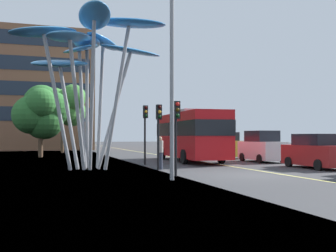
{
  "coord_description": "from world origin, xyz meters",
  "views": [
    {
      "loc": [
        -9.42,
        -17.59,
        1.82
      ],
      "look_at": [
        -1.35,
        8.34,
        2.5
      ],
      "focal_mm": 44.12,
      "sensor_mm": 36.0,
      "label": 1
    }
  ],
  "objects_px": {
    "pedestrian": "(160,153)",
    "traffic_light_kerb_near": "(176,122)",
    "car_parked_mid": "(317,152)",
    "car_parked_far": "(262,147)",
    "car_side_street": "(225,146)",
    "street_lamp": "(178,50)",
    "leaf_sculpture": "(90,47)",
    "traffic_light_island_mid": "(145,122)",
    "traffic_light_kerb_far": "(159,123)",
    "red_bus": "(190,133)"
  },
  "relations": [
    {
      "from": "street_lamp",
      "to": "pedestrian",
      "type": "relative_size",
      "value": 4.86
    },
    {
      "from": "red_bus",
      "to": "street_lamp",
      "type": "bearing_deg",
      "value": -112.65
    },
    {
      "from": "traffic_light_island_mid",
      "to": "car_side_street",
      "type": "height_order",
      "value": "traffic_light_island_mid"
    },
    {
      "from": "traffic_light_kerb_near",
      "to": "traffic_light_kerb_far",
      "type": "height_order",
      "value": "traffic_light_kerb_far"
    },
    {
      "from": "car_side_street",
      "to": "leaf_sculpture",
      "type": "bearing_deg",
      "value": -144.2
    },
    {
      "from": "leaf_sculpture",
      "to": "traffic_light_kerb_near",
      "type": "distance_m",
      "value": 7.39
    },
    {
      "from": "traffic_light_kerb_near",
      "to": "pedestrian",
      "type": "relative_size",
      "value": 1.88
    },
    {
      "from": "street_lamp",
      "to": "leaf_sculpture",
      "type": "bearing_deg",
      "value": 114.57
    },
    {
      "from": "traffic_light_kerb_near",
      "to": "car_parked_mid",
      "type": "distance_m",
      "value": 9.51
    },
    {
      "from": "car_parked_mid",
      "to": "car_parked_far",
      "type": "relative_size",
      "value": 1.09
    },
    {
      "from": "car_parked_far",
      "to": "car_parked_mid",
      "type": "bearing_deg",
      "value": -90.15
    },
    {
      "from": "leaf_sculpture",
      "to": "traffic_light_kerb_near",
      "type": "height_order",
      "value": "leaf_sculpture"
    },
    {
      "from": "traffic_light_kerb_far",
      "to": "car_parked_far",
      "type": "height_order",
      "value": "traffic_light_kerb_far"
    },
    {
      "from": "traffic_light_kerb_near",
      "to": "car_parked_far",
      "type": "height_order",
      "value": "traffic_light_kerb_near"
    },
    {
      "from": "traffic_light_kerb_near",
      "to": "traffic_light_island_mid",
      "type": "height_order",
      "value": "traffic_light_island_mid"
    },
    {
      "from": "traffic_light_kerb_far",
      "to": "car_parked_far",
      "type": "bearing_deg",
      "value": 27.55
    },
    {
      "from": "red_bus",
      "to": "car_parked_far",
      "type": "height_order",
      "value": "red_bus"
    },
    {
      "from": "traffic_light_kerb_far",
      "to": "red_bus",
      "type": "bearing_deg",
      "value": 57.56
    },
    {
      "from": "car_side_street",
      "to": "street_lamp",
      "type": "distance_m",
      "value": 18.39
    },
    {
      "from": "leaf_sculpture",
      "to": "car_side_street",
      "type": "height_order",
      "value": "leaf_sculpture"
    },
    {
      "from": "traffic_light_kerb_far",
      "to": "pedestrian",
      "type": "bearing_deg",
      "value": 64.41
    },
    {
      "from": "street_lamp",
      "to": "pedestrian",
      "type": "distance_m",
      "value": 7.1
    },
    {
      "from": "traffic_light_kerb_near",
      "to": "pedestrian",
      "type": "height_order",
      "value": "traffic_light_kerb_near"
    },
    {
      "from": "traffic_light_island_mid",
      "to": "car_parked_far",
      "type": "bearing_deg",
      "value": 3.6
    },
    {
      "from": "car_parked_mid",
      "to": "car_side_street",
      "type": "height_order",
      "value": "car_side_street"
    },
    {
      "from": "traffic_light_kerb_far",
      "to": "traffic_light_island_mid",
      "type": "xyz_separation_m",
      "value": [
        0.3,
        4.13,
        0.18
      ]
    },
    {
      "from": "red_bus",
      "to": "traffic_light_island_mid",
      "type": "distance_m",
      "value": 4.91
    },
    {
      "from": "car_parked_far",
      "to": "pedestrian",
      "type": "distance_m",
      "value": 9.74
    },
    {
      "from": "car_side_street",
      "to": "red_bus",
      "type": "bearing_deg",
      "value": -141.63
    },
    {
      "from": "leaf_sculpture",
      "to": "car_side_street",
      "type": "xyz_separation_m",
      "value": [
        12.21,
        8.81,
        -5.72
      ]
    },
    {
      "from": "traffic_light_kerb_far",
      "to": "car_parked_mid",
      "type": "distance_m",
      "value": 9.21
    },
    {
      "from": "traffic_light_kerb_far",
      "to": "traffic_light_island_mid",
      "type": "bearing_deg",
      "value": 85.89
    },
    {
      "from": "red_bus",
      "to": "traffic_light_kerb_far",
      "type": "xyz_separation_m",
      "value": [
        -4.34,
        -6.83,
        0.53
      ]
    },
    {
      "from": "traffic_light_kerb_far",
      "to": "pedestrian",
      "type": "xyz_separation_m",
      "value": [
        0.2,
        0.43,
        -1.64
      ]
    },
    {
      "from": "red_bus",
      "to": "traffic_light_kerb_near",
      "type": "relative_size",
      "value": 3.04
    },
    {
      "from": "traffic_light_kerb_near",
      "to": "street_lamp",
      "type": "distance_m",
      "value": 3.33
    },
    {
      "from": "leaf_sculpture",
      "to": "traffic_light_kerb_far",
      "type": "height_order",
      "value": "leaf_sculpture"
    },
    {
      "from": "pedestrian",
      "to": "street_lamp",
      "type": "bearing_deg",
      "value": -98.26
    },
    {
      "from": "red_bus",
      "to": "street_lamp",
      "type": "distance_m",
      "value": 13.23
    },
    {
      "from": "car_parked_mid",
      "to": "leaf_sculpture",
      "type": "bearing_deg",
      "value": 166.92
    },
    {
      "from": "leaf_sculpture",
      "to": "car_parked_far",
      "type": "relative_size",
      "value": 2.13
    },
    {
      "from": "car_side_street",
      "to": "street_lamp",
      "type": "height_order",
      "value": "street_lamp"
    },
    {
      "from": "traffic_light_kerb_far",
      "to": "car_side_street",
      "type": "distance_m",
      "value": 13.56
    },
    {
      "from": "pedestrian",
      "to": "traffic_light_kerb_near",
      "type": "bearing_deg",
      "value": -95.57
    },
    {
      "from": "traffic_light_kerb_near",
      "to": "street_lamp",
      "type": "relative_size",
      "value": 0.39
    },
    {
      "from": "traffic_light_kerb_near",
      "to": "traffic_light_island_mid",
      "type": "relative_size",
      "value": 0.9
    },
    {
      "from": "pedestrian",
      "to": "leaf_sculpture",
      "type": "bearing_deg",
      "value": 164.29
    },
    {
      "from": "car_parked_mid",
      "to": "car_parked_far",
      "type": "xyz_separation_m",
      "value": [
        0.02,
        6.1,
        0.1
      ]
    },
    {
      "from": "street_lamp",
      "to": "pedestrian",
      "type": "height_order",
      "value": "street_lamp"
    },
    {
      "from": "traffic_light_kerb_near",
      "to": "car_parked_mid",
      "type": "relative_size",
      "value": 0.78
    }
  ]
}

